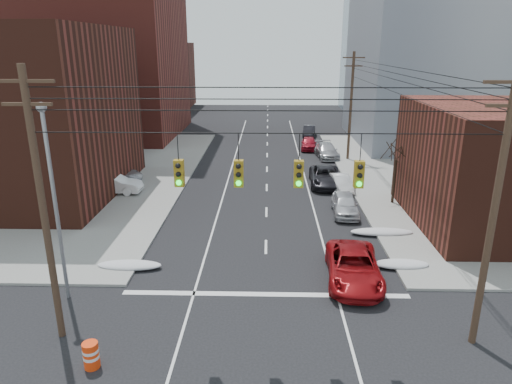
# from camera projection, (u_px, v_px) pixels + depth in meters

# --- Properties ---
(building_brick_tall) EXTENTS (24.00, 20.00, 30.00)m
(building_brick_tall) POSITION_uv_depth(u_px,v_px,m) (79.00, 17.00, 57.69)
(building_brick_tall) COLOR maroon
(building_brick_tall) RESTS_ON ground
(building_brick_far) EXTENTS (22.00, 18.00, 12.00)m
(building_brick_far) POSITION_uv_depth(u_px,v_px,m) (129.00, 76.00, 85.24)
(building_brick_far) COLOR #461F15
(building_brick_far) RESTS_ON ground
(building_office) EXTENTS (22.00, 20.00, 25.00)m
(building_office) POSITION_uv_depth(u_px,v_px,m) (455.00, 37.00, 53.51)
(building_office) COLOR gray
(building_office) RESTS_ON ground
(building_glass) EXTENTS (20.00, 18.00, 22.00)m
(building_glass) POSITION_uv_depth(u_px,v_px,m) (407.00, 48.00, 78.65)
(building_glass) COLOR gray
(building_glass) RESTS_ON ground
(utility_pole_left) EXTENTS (2.20, 0.28, 11.00)m
(utility_pole_left) POSITION_uv_depth(u_px,v_px,m) (43.00, 205.00, 17.34)
(utility_pole_left) COLOR #473323
(utility_pole_left) RESTS_ON ground
(utility_pole_right) EXTENTS (2.20, 0.28, 11.00)m
(utility_pole_right) POSITION_uv_depth(u_px,v_px,m) (494.00, 209.00, 16.92)
(utility_pole_right) COLOR #473323
(utility_pole_right) RESTS_ON ground
(utility_pole_far) EXTENTS (2.20, 0.28, 11.00)m
(utility_pole_far) POSITION_uv_depth(u_px,v_px,m) (351.00, 105.00, 46.40)
(utility_pole_far) COLOR #473323
(utility_pole_far) RESTS_ON ground
(traffic_signals) EXTENTS (17.00, 0.42, 2.02)m
(traffic_signals) POSITION_uv_depth(u_px,v_px,m) (269.00, 172.00, 16.67)
(traffic_signals) COLOR black
(traffic_signals) RESTS_ON ground
(street_light) EXTENTS (0.44, 0.44, 9.32)m
(street_light) POSITION_uv_depth(u_px,v_px,m) (53.00, 188.00, 20.30)
(street_light) COLOR gray
(street_light) RESTS_ON ground
(bare_tree) EXTENTS (2.09, 2.20, 4.93)m
(bare_tree) POSITION_uv_depth(u_px,v_px,m) (395.00, 175.00, 34.12)
(bare_tree) COLOR black
(bare_tree) RESTS_ON ground
(snow_nw) EXTENTS (3.50, 1.08, 0.42)m
(snow_nw) POSITION_uv_depth(u_px,v_px,m) (129.00, 265.00, 24.74)
(snow_nw) COLOR silver
(snow_nw) RESTS_ON ground
(snow_ne) EXTENTS (3.00, 1.08, 0.42)m
(snow_ne) POSITION_uv_depth(u_px,v_px,m) (401.00, 264.00, 24.84)
(snow_ne) COLOR silver
(snow_ne) RESTS_ON ground
(snow_east_far) EXTENTS (4.00, 1.08, 0.42)m
(snow_east_far) POSITION_uv_depth(u_px,v_px,m) (382.00, 232.00, 29.12)
(snow_east_far) COLOR silver
(snow_east_far) RESTS_ON ground
(red_pickup) EXTENTS (3.04, 5.89, 1.59)m
(red_pickup) POSITION_uv_depth(u_px,v_px,m) (354.00, 267.00, 23.31)
(red_pickup) COLOR maroon
(red_pickup) RESTS_ON ground
(parked_car_a) EXTENTS (1.95, 4.43, 1.48)m
(parked_car_a) POSITION_uv_depth(u_px,v_px,m) (345.00, 204.00, 32.56)
(parked_car_a) COLOR silver
(parked_car_a) RESTS_ON ground
(parked_car_b) EXTENTS (1.89, 4.13, 1.31)m
(parked_car_b) POSITION_uv_depth(u_px,v_px,m) (341.00, 183.00, 37.90)
(parked_car_b) COLOR white
(parked_car_b) RESTS_ON ground
(parked_car_c) EXTENTS (2.83, 5.77, 1.58)m
(parked_car_c) POSITION_uv_depth(u_px,v_px,m) (325.00, 177.00, 39.25)
(parked_car_c) COLOR black
(parked_car_c) RESTS_ON ground
(parked_car_d) EXTENTS (2.49, 5.28, 1.49)m
(parked_car_d) POSITION_uv_depth(u_px,v_px,m) (327.00, 151.00, 48.98)
(parked_car_d) COLOR #9E9EA3
(parked_car_d) RESTS_ON ground
(parked_car_e) EXTENTS (2.07, 4.37, 1.44)m
(parked_car_e) POSITION_uv_depth(u_px,v_px,m) (309.00, 143.00, 52.80)
(parked_car_e) COLOR maroon
(parked_car_e) RESTS_ON ground
(parked_car_f) EXTENTS (2.02, 4.40, 1.40)m
(parked_car_f) POSITION_uv_depth(u_px,v_px,m) (309.00, 131.00, 60.42)
(parked_car_f) COLOR black
(parked_car_f) RESTS_ON ground
(lot_car_a) EXTENTS (4.63, 1.70, 1.51)m
(lot_car_a) POSITION_uv_depth(u_px,v_px,m) (113.00, 184.00, 36.77)
(lot_car_a) COLOR white
(lot_car_a) RESTS_ON sidewalk_nw
(lot_car_b) EXTENTS (5.19, 3.14, 1.35)m
(lot_car_b) POSITION_uv_depth(u_px,v_px,m) (114.00, 175.00, 39.45)
(lot_car_b) COLOR #B4B5B9
(lot_car_b) RESTS_ON sidewalk_nw
(lot_car_c) EXTENTS (4.85, 2.22, 1.38)m
(lot_car_c) POSITION_uv_depth(u_px,v_px,m) (12.00, 190.00, 35.49)
(lot_car_c) COLOR black
(lot_car_c) RESTS_ON sidewalk_nw
(lot_car_d) EXTENTS (4.23, 2.39, 1.36)m
(lot_car_d) POSITION_uv_depth(u_px,v_px,m) (94.00, 166.00, 42.40)
(lot_car_d) COLOR #B5B5BA
(lot_car_d) RESTS_ON sidewalk_nw
(construction_barrel) EXTENTS (0.64, 0.64, 1.05)m
(construction_barrel) POSITION_uv_depth(u_px,v_px,m) (91.00, 355.00, 17.07)
(construction_barrel) COLOR #F73A0D
(construction_barrel) RESTS_ON ground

